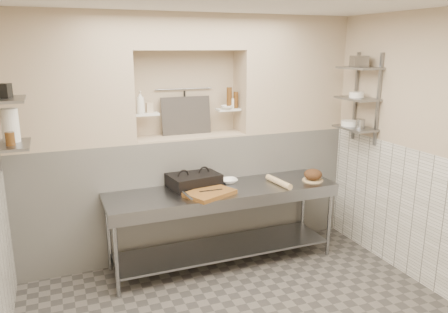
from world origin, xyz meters
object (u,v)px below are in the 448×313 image
prep_table (223,211)px  cutting_board (210,193)px  bottle_soap (140,102)px  bowl_alcove (227,107)px  mixing_bowl (229,181)px  jug_left (10,125)px  rolling_pin (279,182)px  bread_loaf (313,174)px  panini_press (194,180)px

prep_table → cutting_board: 0.38m
bottle_soap → bowl_alcove: (1.03, -0.01, -0.10)m
mixing_bowl → bottle_soap: 1.35m
mixing_bowl → bottle_soap: size_ratio=0.76×
jug_left → bowl_alcove: bearing=13.8°
rolling_pin → bottle_soap: bottle_soap is taller
bottle_soap → mixing_bowl: bearing=-20.7°
mixing_bowl → bowl_alcove: bowl_alcove is taller
rolling_pin → bottle_soap: 1.80m
prep_table → rolling_pin: rolling_pin is taller
bread_loaf → rolling_pin: bearing=178.3°
prep_table → rolling_pin: (0.65, -0.09, 0.29)m
rolling_pin → jug_left: (-2.70, 0.05, 0.83)m
bowl_alcove → mixing_bowl: bearing=-107.7°
prep_table → bottle_soap: bottle_soap is taller
prep_table → mixing_bowl: (0.14, 0.19, 0.28)m
cutting_board → bread_loaf: (1.31, 0.04, 0.06)m
panini_press → cutting_board: (0.07, -0.34, -0.05)m
rolling_pin → bottle_soap: bearing=156.3°
panini_press → rolling_pin: panini_press is taller
bowl_alcove → jug_left: (-2.30, -0.56, 0.03)m
panini_press → mixing_bowl: (0.42, -0.01, -0.05)m
bread_loaf → jug_left: 3.25m
cutting_board → bowl_alcove: (0.46, 0.66, 0.81)m
panini_press → bowl_alcove: 0.98m
panini_press → rolling_pin: (0.93, -0.29, -0.04)m
mixing_bowl → bottle_soap: (-0.92, 0.35, 0.92)m
rolling_pin → prep_table: bearing=172.3°
prep_table → jug_left: bearing=-178.8°
mixing_bowl → rolling_pin: rolling_pin is taller
bottle_soap → jug_left: bearing=-155.6°
cutting_board → jug_left: (-1.84, 0.10, 0.84)m
mixing_bowl → bowl_alcove: (0.11, 0.34, 0.81)m
bread_loaf → jug_left: jug_left is taller
prep_table → jug_left: size_ratio=8.73×
bottle_soap → jug_left: 1.40m
mixing_bowl → bottle_soap: bottle_soap is taller
bottle_soap → bowl_alcove: bearing=-0.7°
prep_table → jug_left: 2.34m
panini_press → mixing_bowl: panini_press is taller
prep_table → panini_press: size_ratio=4.33×
cutting_board → panini_press: bearing=101.3°
mixing_bowl → cutting_board: bearing=-137.4°
bread_loaf → bowl_alcove: bearing=143.6°
panini_press → bread_loaf: 1.41m
panini_press → bowl_alcove: bearing=22.6°
cutting_board → jug_left: size_ratio=1.66×
cutting_board → mixing_bowl: size_ratio=2.57×
cutting_board → mixing_bowl: bearing=42.6°
bottle_soap → rolling_pin: bearing=-23.7°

